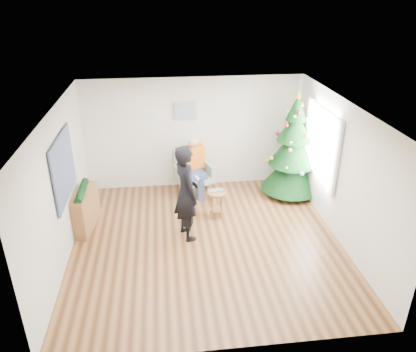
{
  "coord_description": "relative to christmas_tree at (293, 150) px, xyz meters",
  "views": [
    {
      "loc": [
        -0.73,
        -6.35,
        4.44
      ],
      "look_at": [
        0.1,
        0.6,
        1.1
      ],
      "focal_mm": 35.0,
      "sensor_mm": 36.0,
      "label": 1
    }
  ],
  "objects": [
    {
      "name": "seated_person",
      "position": [
        -2.2,
        0.24,
        -0.38
      ],
      "size": [
        0.55,
        0.72,
        1.35
      ],
      "rotation": [
        0.0,
        0.0,
        0.32
      ],
      "color": "navy",
      "rests_on": "armchair"
    },
    {
      "name": "garland",
      "position": [
        -4.48,
        -0.96,
        -0.26
      ],
      "size": [
        0.14,
        0.9,
        0.14
      ],
      "primitive_type": "cylinder",
      "rotation": [
        1.57,
        0.0,
        0.0
      ],
      "color": "black",
      "rests_on": "console"
    },
    {
      "name": "window_panel",
      "position": [
        0.32,
        -0.77,
        0.42
      ],
      "size": [
        0.04,
        1.3,
        1.4
      ],
      "primitive_type": "cube",
      "color": "white",
      "rests_on": "wall_right"
    },
    {
      "name": "floor",
      "position": [
        -2.15,
        -1.77,
        -1.08
      ],
      "size": [
        5.0,
        5.0,
        0.0
      ],
      "primitive_type": "plane",
      "color": "brown",
      "rests_on": "ground"
    },
    {
      "name": "christmas_tree",
      "position": [
        0.0,
        0.0,
        0.0
      ],
      "size": [
        1.33,
        1.33,
        2.4
      ],
      "rotation": [
        0.0,
        0.0,
        -0.17
      ],
      "color": "#3F2816",
      "rests_on": "floor"
    },
    {
      "name": "laptop",
      "position": [
        -1.84,
        -0.87,
        -0.49
      ],
      "size": [
        0.35,
        0.25,
        0.03
      ],
      "primitive_type": "imported",
      "rotation": [
        0.0,
        0.0,
        0.15
      ],
      "color": "silver",
      "rests_on": "stool"
    },
    {
      "name": "game_controller",
      "position": [
        -2.3,
        -1.52,
        0.17
      ],
      "size": [
        0.07,
        0.13,
        0.04
      ],
      "primitive_type": "cube",
      "rotation": [
        0.0,
        0.0,
        0.32
      ],
      "color": "white",
      "rests_on": "standing_man"
    },
    {
      "name": "console",
      "position": [
        -4.48,
        -0.96,
        -0.68
      ],
      "size": [
        0.45,
        1.03,
        0.8
      ],
      "primitive_type": "cube",
      "rotation": [
        0.0,
        0.0,
        -0.15
      ],
      "color": "brown",
      "rests_on": "floor"
    },
    {
      "name": "tapestry",
      "position": [
        -4.61,
        -1.47,
        0.47
      ],
      "size": [
        0.03,
        1.5,
        1.15
      ],
      "primitive_type": "cube",
      "color": "black",
      "rests_on": "wall_left"
    },
    {
      "name": "wall_right",
      "position": [
        0.35,
        -1.77,
        0.22
      ],
      "size": [
        0.0,
        5.0,
        5.0
      ],
      "primitive_type": "plane",
      "rotation": [
        1.57,
        0.0,
        -1.57
      ],
      "color": "silver",
      "rests_on": "floor"
    },
    {
      "name": "wall_left",
      "position": [
        -4.65,
        -1.77,
        0.22
      ],
      "size": [
        0.0,
        5.0,
        5.0
      ],
      "primitive_type": "plane",
      "rotation": [
        1.57,
        0.0,
        1.57
      ],
      "color": "silver",
      "rests_on": "floor"
    },
    {
      "name": "stool",
      "position": [
        -1.84,
        -0.87,
        -0.78
      ],
      "size": [
        0.39,
        0.39,
        0.58
      ],
      "rotation": [
        0.0,
        0.0,
        -0.2
      ],
      "color": "brown",
      "rests_on": "floor"
    },
    {
      "name": "ceiling",
      "position": [
        -2.15,
        -1.77,
        1.52
      ],
      "size": [
        5.0,
        5.0,
        0.0
      ],
      "primitive_type": "plane",
      "rotation": [
        3.14,
        0.0,
        0.0
      ],
      "color": "white",
      "rests_on": "wall_back"
    },
    {
      "name": "framed_picture",
      "position": [
        -2.35,
        0.7,
        0.77
      ],
      "size": [
        0.52,
        0.05,
        0.42
      ],
      "color": "tan",
      "rests_on": "wall_back"
    },
    {
      "name": "curtains",
      "position": [
        0.29,
        -0.77,
        0.42
      ],
      "size": [
        0.05,
        1.75,
        1.5
      ],
      "color": "white",
      "rests_on": "wall_right"
    },
    {
      "name": "armchair",
      "position": [
        -2.22,
        0.3,
        -0.7
      ],
      "size": [
        0.96,
        0.94,
        1.03
      ],
      "rotation": [
        0.0,
        0.0,
        0.32
      ],
      "color": "gray",
      "rests_on": "floor"
    },
    {
      "name": "standing_man",
      "position": [
        -2.49,
        -1.49,
        -0.15
      ],
      "size": [
        0.64,
        0.79,
        1.87
      ],
      "primitive_type": "imported",
      "rotation": [
        0.0,
        0.0,
        1.89
      ],
      "color": "black",
      "rests_on": "floor"
    },
    {
      "name": "wall_back",
      "position": [
        -2.15,
        0.73,
        0.22
      ],
      "size": [
        5.0,
        0.0,
        5.0
      ],
      "primitive_type": "plane",
      "rotation": [
        1.57,
        0.0,
        0.0
      ],
      "color": "silver",
      "rests_on": "floor"
    },
    {
      "name": "wall_front",
      "position": [
        -2.15,
        -4.27,
        0.22
      ],
      "size": [
        5.0,
        0.0,
        5.0
      ],
      "primitive_type": "plane",
      "rotation": [
        -1.57,
        0.0,
        0.0
      ],
      "color": "silver",
      "rests_on": "floor"
    }
  ]
}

